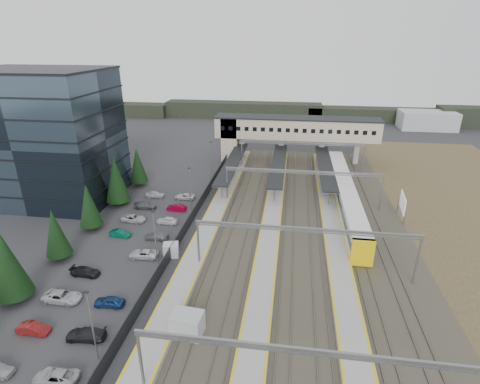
% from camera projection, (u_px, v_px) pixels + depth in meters
% --- Properties ---
extents(ground, '(220.00, 220.00, 0.00)m').
position_uv_depth(ground, '(224.00, 239.00, 58.65)').
color(ground, '#2B2B2D').
rests_on(ground, ground).
extents(office_building, '(24.30, 18.30, 24.30)m').
position_uv_depth(office_building, '(45.00, 136.00, 69.70)').
color(office_building, '#31424F').
rests_on(office_building, ground).
extents(conifer_row, '(4.42, 49.82, 9.50)m').
position_uv_depth(conifer_row, '(75.00, 213.00, 56.17)').
color(conifer_row, black).
rests_on(conifer_row, ground).
extents(car_park, '(10.46, 44.45, 1.28)m').
position_uv_depth(car_park, '(124.00, 252.00, 53.97)').
color(car_park, '#9E9DA1').
rests_on(car_park, ground).
extents(lampposts, '(0.50, 53.25, 8.07)m').
position_uv_depth(lampposts, '(176.00, 208.00, 59.19)').
color(lampposts, gray).
rests_on(lampposts, ground).
extents(fence, '(0.08, 90.00, 2.00)m').
position_uv_depth(fence, '(192.00, 217.00, 63.70)').
color(fence, '#26282B').
rests_on(fence, ground).
extents(relay_cabin_near, '(3.46, 2.68, 2.71)m').
position_uv_depth(relay_cabin_near, '(187.00, 325.00, 39.32)').
color(relay_cabin_near, '#ABADB0').
rests_on(relay_cabin_near, ground).
extents(relay_cabin_far, '(2.48, 2.23, 1.94)m').
position_uv_depth(relay_cabin_far, '(171.00, 250.00, 53.86)').
color(relay_cabin_far, '#ABADB0').
rests_on(relay_cabin_far, ground).
extents(rail_corridor, '(34.00, 90.00, 0.92)m').
position_uv_depth(rail_corridor, '(285.00, 227.00, 61.88)').
color(rail_corridor, '#3E3A2E').
rests_on(rail_corridor, ground).
extents(canopies, '(23.10, 30.00, 3.28)m').
position_uv_depth(canopies, '(278.00, 164.00, 80.90)').
color(canopies, black).
rests_on(canopies, ground).
extents(footbridge, '(40.40, 6.40, 11.20)m').
position_uv_depth(footbridge, '(285.00, 130.00, 92.98)').
color(footbridge, tan).
rests_on(footbridge, ground).
extents(gantries, '(28.40, 62.28, 7.17)m').
position_uv_depth(gantries, '(304.00, 201.00, 57.51)').
color(gantries, gray).
rests_on(gantries, ground).
extents(train, '(3.08, 42.79, 3.87)m').
position_uv_depth(train, '(345.00, 194.00, 69.82)').
color(train, silver).
rests_on(train, ground).
extents(billboard, '(0.79, 5.48, 4.58)m').
position_uv_depth(billboard, '(403.00, 203.00, 63.83)').
color(billboard, gray).
rests_on(billboard, ground).
extents(treeline_far, '(170.00, 19.00, 7.00)m').
position_uv_depth(treeline_far, '(332.00, 114.00, 138.73)').
color(treeline_far, black).
rests_on(treeline_far, ground).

